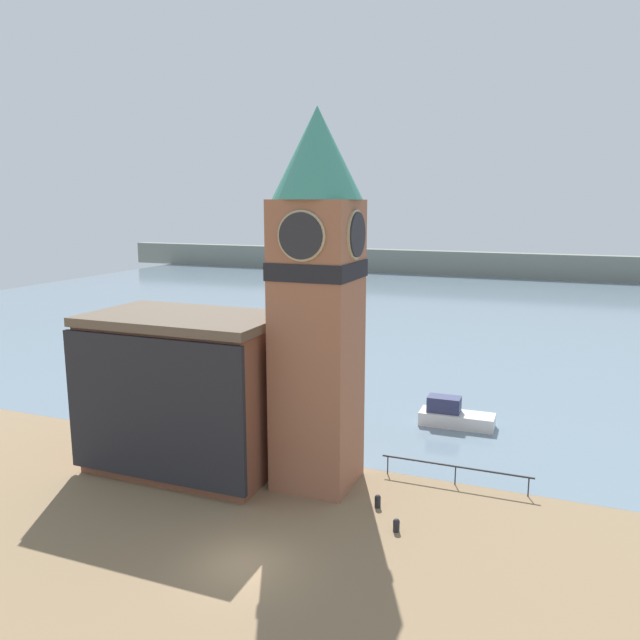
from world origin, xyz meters
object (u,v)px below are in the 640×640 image
at_px(clock_tower, 317,293).
at_px(boat_near, 454,415).
at_px(mooring_bollard_near, 378,501).
at_px(mooring_bollard_far, 396,525).
at_px(pier_building, 186,392).

relative_size(clock_tower, boat_near, 3.92).
height_order(boat_near, mooring_bollard_near, boat_near).
bearing_deg(mooring_bollard_far, pier_building, 168.51).
xyz_separation_m(pier_building, mooring_bollard_far, (13.16, -2.67, -4.18)).
height_order(pier_building, mooring_bollard_near, pier_building).
distance_m(clock_tower, mooring_bollard_far, 12.06).
relative_size(mooring_bollard_near, mooring_bollard_far, 1.06).
bearing_deg(boat_near, pier_building, -137.70).
distance_m(clock_tower, mooring_bollard_near, 11.01).
xyz_separation_m(clock_tower, boat_near, (5.43, 11.62, -9.80)).
bearing_deg(mooring_bollard_near, pier_building, 176.35).
bearing_deg(mooring_bollard_near, clock_tower, 157.59).
height_order(clock_tower, pier_building, clock_tower).
bearing_deg(pier_building, clock_tower, 6.37).
distance_m(clock_tower, pier_building, 9.86).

